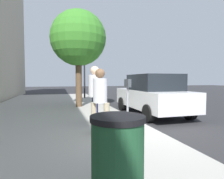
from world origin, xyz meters
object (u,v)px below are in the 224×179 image
(pedestrian_at_meter, at_px, (95,90))
(traffic_signal, at_px, (86,66))
(street_tree, at_px, (78,39))
(pedestrian_bystander, at_px, (100,96))
(parked_sedan_near, at_px, (152,94))
(trash_bin, at_px, (118,162))
(parking_meter, at_px, (128,91))

(pedestrian_at_meter, distance_m, traffic_signal, 8.78)
(street_tree, bearing_deg, traffic_signal, -12.37)
(pedestrian_bystander, height_order, parked_sedan_near, pedestrian_bystander)
(traffic_signal, xyz_separation_m, trash_bin, (-12.53, 1.39, -1.92))
(parked_sedan_near, bearing_deg, pedestrian_at_meter, 120.77)
(pedestrian_at_meter, xyz_separation_m, trash_bin, (-3.89, 0.48, -0.57))
(pedestrian_at_meter, height_order, pedestrian_bystander, pedestrian_at_meter)
(pedestrian_at_meter, bearing_deg, trash_bin, -92.92)
(parking_meter, xyz_separation_m, parked_sedan_near, (1.77, -1.81, -0.27))
(traffic_signal, relative_size, trash_bin, 3.56)
(parking_meter, relative_size, parked_sedan_near, 0.32)
(parking_meter, relative_size, traffic_signal, 0.39)
(parking_meter, distance_m, pedestrian_bystander, 1.47)
(parked_sedan_near, xyz_separation_m, traffic_signal, (6.92, 1.96, 1.68))
(pedestrian_at_meter, bearing_deg, pedestrian_bystander, -88.78)
(parked_sedan_near, distance_m, traffic_signal, 7.39)
(parked_sedan_near, distance_m, street_tree, 4.70)
(parking_meter, xyz_separation_m, street_tree, (4.18, 1.14, 2.48))
(parking_meter, bearing_deg, traffic_signal, 1.01)
(parked_sedan_near, height_order, trash_bin, parked_sedan_near)
(parking_meter, bearing_deg, pedestrian_at_meter, 86.81)
(pedestrian_bystander, xyz_separation_m, street_tree, (5.14, 0.03, 2.53))
(parking_meter, relative_size, pedestrian_bystander, 0.84)
(pedestrian_bystander, distance_m, parked_sedan_near, 4.00)
(parked_sedan_near, bearing_deg, trash_bin, 149.12)
(traffic_signal, height_order, trash_bin, traffic_signal)
(parking_meter, distance_m, trash_bin, 4.17)
(traffic_signal, bearing_deg, parked_sedan_near, -164.18)
(pedestrian_at_meter, bearing_deg, traffic_signal, 88.09)
(traffic_signal, bearing_deg, street_tree, 167.63)
(pedestrian_bystander, distance_m, trash_bin, 2.95)
(parking_meter, distance_m, street_tree, 5.00)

